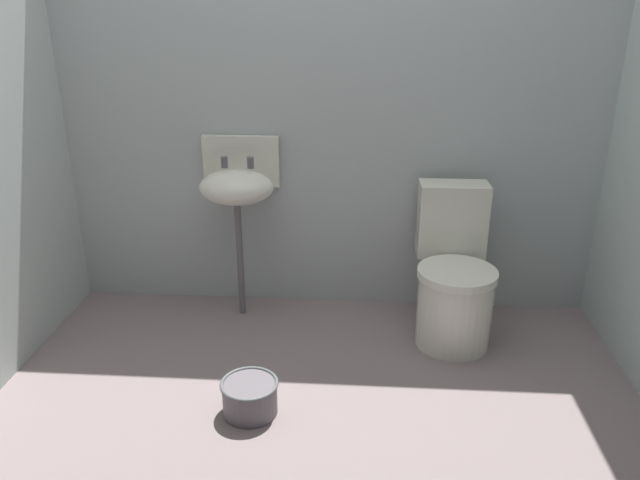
# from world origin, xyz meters

# --- Properties ---
(ground_plane) EXTENTS (3.33, 2.49, 0.08)m
(ground_plane) POSITION_xyz_m (0.00, 0.00, -0.04)
(ground_plane) COLOR gray
(wall_back) EXTENTS (3.33, 0.10, 2.16)m
(wall_back) POSITION_xyz_m (0.00, 1.10, 1.08)
(wall_back) COLOR #A7AEAD
(wall_back) RESTS_ON ground
(toilet_near_wall) EXTENTS (0.40, 0.59, 0.78)m
(toilet_near_wall) POSITION_xyz_m (0.67, 0.70, 0.32)
(toilet_near_wall) COLOR silver
(toilet_near_wall) RESTS_ON ground
(sink) EXTENTS (0.42, 0.35, 0.99)m
(sink) POSITION_xyz_m (-0.49, 0.88, 0.75)
(sink) COLOR #605A5F
(sink) RESTS_ON ground
(bucket) EXTENTS (0.25, 0.25, 0.16)m
(bucket) POSITION_xyz_m (-0.28, -0.04, 0.08)
(bucket) COLOR #605A5F
(bucket) RESTS_ON ground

